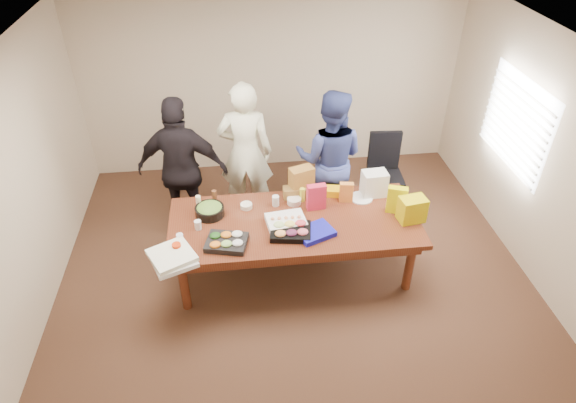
{
  "coord_description": "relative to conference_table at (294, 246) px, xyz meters",
  "views": [
    {
      "loc": [
        -0.59,
        -4.33,
        4.18
      ],
      "look_at": [
        -0.06,
        0.1,
        0.95
      ],
      "focal_mm": 30.87,
      "sensor_mm": 36.0,
      "label": 1
    }
  ],
  "objects": [
    {
      "name": "chip_bag_orange",
      "position": [
        0.65,
        0.31,
        0.5
      ],
      "size": [
        0.17,
        0.09,
        0.25
      ],
      "primitive_type": "cube",
      "rotation": [
        0.0,
        0.0,
        -0.15
      ],
      "color": "orange",
      "rests_on": "conference_table"
    },
    {
      "name": "window_blinds",
      "position": [
        2.68,
        0.6,
        1.12
      ],
      "size": [
        0.04,
        1.36,
        1.0
      ],
      "primitive_type": "cube",
      "color": "beige",
      "rests_on": "wall_right"
    },
    {
      "name": "chip_bag_red",
      "position": [
        0.28,
        0.21,
        0.53
      ],
      "size": [
        0.22,
        0.11,
        0.32
      ],
      "primitive_type": "cube",
      "rotation": [
        0.0,
        0.0,
        0.1
      ],
      "color": "#D02441",
      "rests_on": "conference_table"
    },
    {
      "name": "office_chair",
      "position": [
        1.41,
        1.14,
        0.14
      ],
      "size": [
        0.56,
        0.56,
        1.03
      ],
      "primitive_type": "cube",
      "rotation": [
        0.0,
        0.0,
        -0.07
      ],
      "color": "black",
      "rests_on": "floor"
    },
    {
      "name": "chip_bag_blue",
      "position": [
        0.19,
        -0.26,
        0.4
      ],
      "size": [
        0.47,
        0.42,
        0.06
      ],
      "primitive_type": "cube",
      "rotation": [
        0.0,
        0.0,
        0.39
      ],
      "color": "#1415AE",
      "rests_on": "conference_table"
    },
    {
      "name": "plate_a",
      "position": [
        0.85,
        0.33,
        0.38
      ],
      "size": [
        0.34,
        0.34,
        0.02
      ],
      "primitive_type": "cylinder",
      "rotation": [
        0.0,
        0.0,
        0.32
      ],
      "color": "white",
      "rests_on": "conference_table"
    },
    {
      "name": "dressing_bottle",
      "position": [
        -0.88,
        0.44,
        0.46
      ],
      "size": [
        0.06,
        0.06,
        0.18
      ],
      "primitive_type": "cylinder",
      "rotation": [
        0.0,
        0.0,
        0.11
      ],
      "color": "#5A311A",
      "rests_on": "conference_table"
    },
    {
      "name": "kraft_bag",
      "position": [
        0.15,
        0.51,
        0.56
      ],
      "size": [
        0.32,
        0.24,
        0.36
      ],
      "primitive_type": "cube",
      "rotation": [
        0.0,
        0.0,
        0.33
      ],
      "color": "olive",
      "rests_on": "conference_table"
    },
    {
      "name": "red_cup",
      "position": [
        -1.27,
        -0.4,
        0.44
      ],
      "size": [
        0.11,
        0.11,
        0.12
      ],
      "primitive_type": "cylinder",
      "rotation": [
        0.0,
        0.0,
        -0.26
      ],
      "color": "red",
      "rests_on": "conference_table"
    },
    {
      "name": "grocery_bag_white",
      "position": [
        1.01,
        0.41,
        0.53
      ],
      "size": [
        0.3,
        0.22,
        0.31
      ],
      "primitive_type": "cube",
      "rotation": [
        0.0,
        0.0,
        0.07
      ],
      "color": "white",
      "rests_on": "conference_table"
    },
    {
      "name": "mustard_bottle",
      "position": [
        0.14,
        0.37,
        0.46
      ],
      "size": [
        0.07,
        0.07,
        0.17
      ],
      "primitive_type": "cylinder",
      "rotation": [
        0.0,
        0.0,
        -0.16
      ],
      "color": "gold",
      "rests_on": "conference_table"
    },
    {
      "name": "veggie_tray",
      "position": [
        -0.76,
        -0.32,
        0.41
      ],
      "size": [
        0.49,
        0.42,
        0.06
      ],
      "primitive_type": "cube",
      "rotation": [
        0.0,
        0.0,
        -0.25
      ],
      "color": "black",
      "rests_on": "conference_table"
    },
    {
      "name": "dip_bowl_a",
      "position": [
        0.04,
        0.33,
        0.41
      ],
      "size": [
        0.18,
        0.18,
        0.07
      ],
      "primitive_type": "cylinder",
      "rotation": [
        0.0,
        0.0,
        0.09
      ],
      "color": "silver",
      "rests_on": "conference_table"
    },
    {
      "name": "wall_back",
      "position": [
        0.0,
        2.5,
        0.98
      ],
      "size": [
        5.5,
        0.04,
        2.7
      ],
      "primitive_type": "cube",
      "color": "beige",
      "rests_on": "floor"
    },
    {
      "name": "conference_table",
      "position": [
        0.0,
        0.0,
        0.0
      ],
      "size": [
        2.8,
        1.2,
        0.75
      ],
      "primitive_type": "cube",
      "color": "#4C1C0F",
      "rests_on": "floor"
    },
    {
      "name": "chip_bag_yellow",
      "position": [
        1.17,
        0.03,
        0.54
      ],
      "size": [
        0.24,
        0.15,
        0.33
      ],
      "primitive_type": "cube",
      "rotation": [
        0.0,
        0.0,
        -0.33
      ],
      "color": "#DCD601",
      "rests_on": "conference_table"
    },
    {
      "name": "wall_front",
      "position": [
        0.0,
        -2.5,
        0.98
      ],
      "size": [
        5.5,
        0.04,
        2.7
      ],
      "primitive_type": "cube",
      "color": "beige",
      "rests_on": "floor"
    },
    {
      "name": "clear_cup_a",
      "position": [
        -1.25,
        -0.22,
        0.43
      ],
      "size": [
        0.08,
        0.08,
        0.1
      ],
      "primitive_type": "cylinder",
      "rotation": [
        0.0,
        0.0,
        -0.05
      ],
      "color": "silver",
      "rests_on": "conference_table"
    },
    {
      "name": "grocery_bag_yellow",
      "position": [
        1.3,
        -0.13,
        0.52
      ],
      "size": [
        0.31,
        0.24,
        0.29
      ],
      "primitive_type": "cube",
      "rotation": [
        0.0,
        0.0,
        0.15
      ],
      "color": "#D3C107",
      "rests_on": "conference_table"
    },
    {
      "name": "clear_cup_b",
      "position": [
        -1.07,
        -0.02,
        0.43
      ],
      "size": [
        0.09,
        0.09,
        0.11
      ],
      "primitive_type": "cylinder",
      "rotation": [
        0.0,
        0.0,
        -0.25
      ],
      "color": "silver",
      "rests_on": "conference_table"
    },
    {
      "name": "sheet_cake",
      "position": [
        -0.1,
        -0.05,
        0.41
      ],
      "size": [
        0.46,
        0.37,
        0.07
      ],
      "primitive_type": "cube",
      "rotation": [
        0.0,
        0.0,
        0.13
      ],
      "color": "white",
      "rests_on": "conference_table"
    },
    {
      "name": "person_center",
      "position": [
        -0.48,
        1.21,
        0.59
      ],
      "size": [
        0.74,
        0.53,
        1.92
      ],
      "primitive_type": "imported",
      "rotation": [
        0.0,
        0.0,
        3.04
      ],
      "color": "white",
      "rests_on": "floor"
    },
    {
      "name": "wall_right",
      "position": [
        2.75,
        0.0,
        0.98
      ],
      "size": [
        0.04,
        5.0,
        2.7
      ],
      "primitive_type": "cube",
      "color": "beige",
      "rests_on": "floor"
    },
    {
      "name": "mayo_jar",
      "position": [
        -0.18,
        0.32,
        0.44
      ],
      "size": [
        0.1,
        0.1,
        0.13
      ],
      "primitive_type": "cylinder",
      "rotation": [
        0.0,
        0.0,
        -0.22
      ],
      "color": "silver",
      "rests_on": "conference_table"
    },
    {
      "name": "dip_bowl_b",
      "position": [
        -0.52,
        0.31,
        0.4
      ],
      "size": [
        0.14,
        0.14,
        0.05
      ],
      "primitive_type": "cylinder",
      "rotation": [
        0.0,
        0.0,
        0.01
      ],
      "color": "white",
      "rests_on": "conference_table"
    },
    {
      "name": "person_left",
      "position": [
        -1.26,
        0.92,
        0.57
      ],
      "size": [
        1.17,
        0.64,
        1.89
      ],
      "primitive_type": "imported",
      "rotation": [
        0.0,
        0.0,
        2.97
      ],
      "color": "black",
      "rests_on": "floor"
    },
    {
      "name": "salad_bowl",
      "position": [
        -0.94,
        0.22,
        0.43
      ],
      "size": [
        0.38,
        0.38,
        0.11
      ],
      "primitive_type": "cylinder",
      "rotation": [
        0.0,
        0.0,
        0.17
      ],
      "color": "black",
      "rests_on": "conference_table"
    },
    {
      "name": "wall_left",
      "position": [
        -2.75,
        0.0,
        0.98
      ],
      "size": [
        0.04,
        5.0,
        2.7
      ],
      "primitive_type": "cube",
      "color": "beige",
      "rests_on": "floor"
    },
    {
      "name": "person_right",
      "position": [
        0.58,
        0.99,
        0.55
      ],
      "size": [
        1.07,
        0.95,
        1.85
      ],
      "primitive_type": "imported",
      "rotation": [
        0.0,
        0.0,
        2.83
      ],
      "color": "navy",
      "rests_on": "floor"
    },
    {
      "name": "fruit_tray",
      "position": [
        -0.07,
        -0.22,
        0.41
      ],
      "size": [
        0.48,
        0.4,
        0.07
      ],
      "primitive_type": "cube",
      "rotation": [
        0.0,
        0.0,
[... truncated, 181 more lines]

